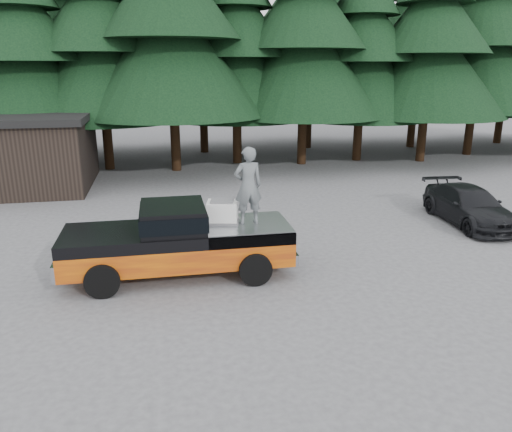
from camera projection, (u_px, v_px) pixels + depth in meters
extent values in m
plane|color=#4B4A4D|center=(239.00, 278.00, 13.01)|extent=(120.00, 120.00, 0.00)
cube|color=black|center=(173.00, 216.00, 12.72)|extent=(1.66, 1.90, 0.59)
cube|color=silver|center=(222.00, 212.00, 13.16)|extent=(0.91, 0.80, 0.54)
imported|color=#585D5F|center=(248.00, 186.00, 12.85)|extent=(0.79, 0.56, 2.03)
imported|color=black|center=(469.00, 206.00, 17.37)|extent=(1.98, 4.44, 1.27)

